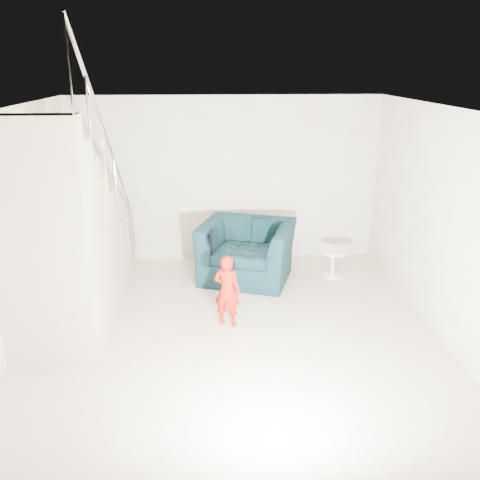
% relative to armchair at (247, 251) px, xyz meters
% --- Properties ---
extents(floor, '(5.50, 5.50, 0.00)m').
position_rel_armchair_xyz_m(floor, '(-0.29, -1.86, -0.44)').
color(floor, tan).
rests_on(floor, ground).
extents(ceiling, '(5.50, 5.50, 0.00)m').
position_rel_armchair_xyz_m(ceiling, '(-0.29, -1.86, 2.26)').
color(ceiling, silver).
rests_on(ceiling, back_wall).
extents(back_wall, '(5.00, 0.00, 5.00)m').
position_rel_armchair_xyz_m(back_wall, '(-0.29, 0.89, 0.91)').
color(back_wall, '#A69887').
rests_on(back_wall, floor).
extents(front_wall, '(5.00, 0.00, 5.00)m').
position_rel_armchair_xyz_m(front_wall, '(-0.29, -4.61, 0.91)').
color(front_wall, '#A69887').
rests_on(front_wall, floor).
extents(left_wall, '(0.00, 5.50, 5.50)m').
position_rel_armchair_xyz_m(left_wall, '(-2.79, -1.86, 0.91)').
color(left_wall, '#A69887').
rests_on(left_wall, floor).
extents(right_wall, '(0.00, 5.50, 5.50)m').
position_rel_armchair_xyz_m(right_wall, '(2.21, -1.86, 0.91)').
color(right_wall, '#A69887').
rests_on(right_wall, floor).
extents(armchair, '(1.65, 1.54, 0.88)m').
position_rel_armchair_xyz_m(armchair, '(0.00, 0.00, 0.00)').
color(armchair, black).
rests_on(armchair, floor).
extents(toddler, '(0.40, 0.33, 0.94)m').
position_rel_armchair_xyz_m(toddler, '(-0.36, -1.49, 0.03)').
color(toddler, '#9B0F05').
rests_on(toddler, floor).
extents(side_table, '(0.44, 0.44, 0.44)m').
position_rel_armchair_xyz_m(side_table, '(1.34, -0.03, -0.14)').
color(side_table, silver).
rests_on(side_table, floor).
extents(staircase, '(1.02, 3.03, 3.62)m').
position_rel_armchair_xyz_m(staircase, '(-2.29, -1.31, 0.51)').
color(staircase, '#ADA089').
rests_on(staircase, floor).
extents(cushion, '(0.38, 0.18, 0.37)m').
position_rel_armchair_xyz_m(cushion, '(0.28, 0.24, 0.24)').
color(cushion, black).
rests_on(cushion, armchair).
extents(throw, '(0.05, 0.50, 0.56)m').
position_rel_armchair_xyz_m(throw, '(-0.55, -0.11, 0.11)').
color(throw, black).
rests_on(throw, armchair).
extents(phone, '(0.03, 0.05, 0.10)m').
position_rel_armchair_xyz_m(phone, '(-0.27, -1.52, 0.38)').
color(phone, black).
rests_on(phone, toddler).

